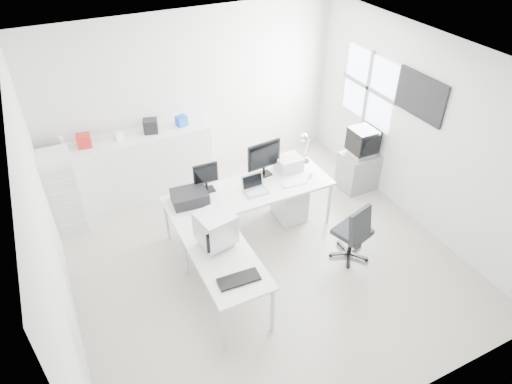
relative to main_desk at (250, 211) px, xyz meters
name	(u,v)px	position (x,y,z in m)	size (l,w,h in m)	color
floor	(262,257)	(-0.10, -0.60, -0.38)	(5.00, 5.00, 0.01)	silver
ceiling	(264,63)	(-0.10, -0.60, 2.42)	(5.00, 5.00, 0.01)	white
back_wall	(194,98)	(-0.10, 1.90, 1.02)	(5.00, 0.02, 2.80)	silver
left_wall	(47,234)	(-2.60, -0.60, 1.02)	(0.02, 5.00, 2.80)	silver
right_wall	(420,131)	(2.40, -0.60, 1.02)	(0.02, 5.00, 2.80)	silver
window	(368,88)	(2.38, 0.60, 1.23)	(0.02, 1.20, 1.10)	white
wall_picture	(421,96)	(2.37, -0.50, 1.52)	(0.04, 0.90, 0.60)	black
main_desk	(250,211)	(0.00, 0.00, 0.00)	(2.40, 0.80, 0.75)	silver
side_desk	(226,280)	(-0.85, -1.10, 0.00)	(0.70, 1.40, 0.75)	silver
drawer_pedestal	(290,200)	(0.70, 0.05, -0.08)	(0.40, 0.50, 0.60)	silver
inkjet_printer	(190,197)	(-0.85, 0.10, 0.46)	(0.47, 0.37, 0.17)	black
lcd_monitor_small	(206,178)	(-0.55, 0.25, 0.59)	(0.35, 0.20, 0.44)	black
lcd_monitor_large	(264,159)	(0.35, 0.25, 0.65)	(0.53, 0.21, 0.55)	black
laptop	(256,186)	(0.05, -0.10, 0.48)	(0.31, 0.32, 0.21)	#B7B7BA
white_keyboard	(295,183)	(0.65, -0.15, 0.38)	(0.38, 0.12, 0.02)	silver
white_mouse	(311,175)	(0.95, -0.10, 0.41)	(0.06, 0.06, 0.06)	silver
laser_printer	(289,163)	(0.75, 0.22, 0.48)	(0.37, 0.31, 0.21)	#BABABA
desk_lamp	(306,149)	(1.10, 0.30, 0.60)	(0.15, 0.15, 0.44)	silver
crt_monitor	(216,229)	(-0.85, -0.85, 0.62)	(0.43, 0.43, 0.50)	#B7B7BA
black_keyboard	(239,279)	(-0.85, -1.50, 0.39)	(0.47, 0.19, 0.03)	black
office_chair	(353,229)	(1.02, -1.10, 0.11)	(0.56, 0.56, 0.96)	#292C2E
tv_cabinet	(358,171)	(2.12, 0.23, -0.06)	(0.58, 0.48, 0.64)	gray
crt_tv	(363,142)	(2.12, 0.23, 0.49)	(0.50, 0.48, 0.45)	black
sideboard	(144,165)	(-1.11, 1.64, 0.17)	(2.18, 0.54, 1.09)	silver
clutter_box_a	(84,141)	(-1.91, 1.64, 0.81)	(0.20, 0.18, 0.20)	red
clutter_box_b	(119,135)	(-1.41, 1.64, 0.78)	(0.12, 0.11, 0.12)	silver
clutter_box_c	(150,126)	(-0.91, 1.64, 0.82)	(0.21, 0.19, 0.21)	black
clutter_box_d	(182,121)	(-0.41, 1.64, 0.79)	(0.16, 0.14, 0.16)	#1A48B7
clutter_bottle	(62,143)	(-2.21, 1.68, 0.82)	(0.07, 0.07, 0.22)	silver
filing_cabinet	(63,191)	(-2.38, 1.32, 0.25)	(0.43, 0.52, 1.24)	silver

